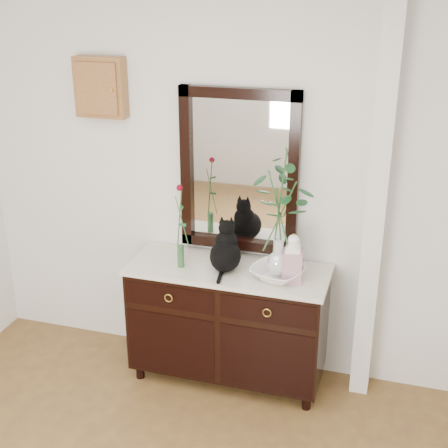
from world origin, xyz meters
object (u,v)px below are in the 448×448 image
(sideboard, at_px, (228,318))
(cat, at_px, (225,246))
(ginger_jar, at_px, (293,257))
(lotus_bowl, at_px, (277,273))

(sideboard, xyz_separation_m, cat, (-0.01, -0.03, 0.54))
(cat, height_order, ginger_jar, cat)
(lotus_bowl, bearing_deg, ginger_jar, -1.61)
(cat, distance_m, lotus_bowl, 0.38)
(cat, xyz_separation_m, ginger_jar, (0.45, -0.03, -0.00))
(sideboard, height_order, ginger_jar, ginger_jar)
(lotus_bowl, relative_size, ginger_jar, 1.01)
(sideboard, distance_m, ginger_jar, 0.69)
(sideboard, distance_m, cat, 0.54)
(ginger_jar, bearing_deg, sideboard, 172.19)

